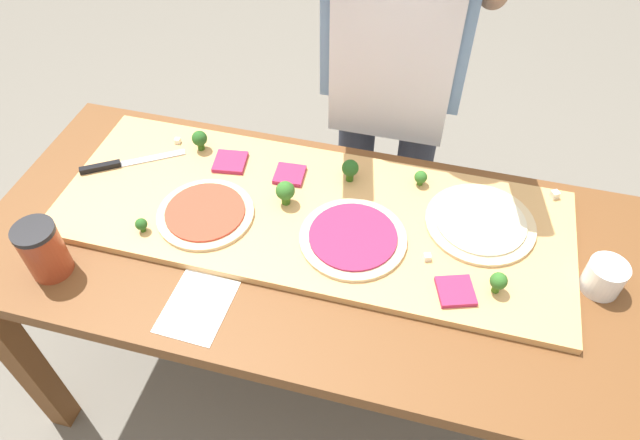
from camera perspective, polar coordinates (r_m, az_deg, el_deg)
The scene contains 23 objects.
ground_plane at distance 2.11m, azimuth -0.99°, elevation -16.10°, with size 8.00×8.00×0.00m, color #6B665B.
prep_table at distance 1.53m, azimuth -1.32°, elevation -4.70°, with size 1.67×0.76×0.79m.
cutting_board at distance 1.49m, azimuth -0.87°, elevation 0.61°, with size 1.32×0.49×0.02m, color tan.
chefs_knife at distance 1.70m, azimuth -19.47°, elevation 5.28°, with size 0.25×0.17×0.02m.
pizza_whole_beet_magenta at distance 1.41m, azimuth 3.30°, elevation -1.76°, with size 0.27×0.27×0.02m.
pizza_whole_tomato_red at distance 1.50m, azimuth -11.34°, elevation 0.70°, with size 0.25×0.25×0.02m.
pizza_whole_cheese_artichoke at distance 1.50m, azimuth 15.68°, elevation -0.25°, with size 0.28×0.28×0.02m.
pizza_slice_near_right at distance 1.35m, azimuth 13.36°, elevation -6.91°, with size 0.08×0.08×0.01m, color #9E234C.
pizza_slice_far_left at distance 1.63m, azimuth -8.94°, elevation 5.75°, with size 0.09×0.09×0.01m, color #9E234C.
pizza_slice_near_left at distance 1.57m, azimuth -3.05°, elevation 4.54°, with size 0.08×0.08×0.01m, color #9E234C.
broccoli_floret_center_right at distance 1.48m, azimuth -3.47°, elevation 2.85°, with size 0.05×0.05×0.07m.
broccoli_floret_front_left at distance 1.49m, azimuth -17.37°, elevation -0.43°, with size 0.03×0.03×0.04m.
broccoli_floret_front_right at distance 1.35m, azimuth 17.35°, elevation -5.88°, with size 0.04×0.04×0.06m.
broccoli_floret_back_left at distance 1.54m, azimuth 3.02°, elevation 5.11°, with size 0.05×0.05×0.07m.
broccoli_floret_center_left at distance 1.67m, azimuth -11.90°, elevation 7.90°, with size 0.04×0.04×0.06m.
broccoli_floret_front_mid at distance 1.56m, azimuth 10.00°, elevation 4.20°, with size 0.03×0.03×0.04m.
cheese_crumble_a at distance 1.73m, azimuth -14.01°, elevation 7.67°, with size 0.01×0.01×0.01m, color white.
cheese_crumble_b at distance 1.63m, azimuth 22.35°, elevation 2.36°, with size 0.02×0.02×0.02m, color silver.
cheese_crumble_c at distance 1.40m, azimuth 10.65°, elevation -3.55°, with size 0.02×0.02×0.02m, color white.
flour_cup at distance 1.48m, azimuth 26.40°, elevation -5.23°, with size 0.09×0.09×0.08m.
sauce_jar at distance 1.47m, azimuth -25.86°, elevation -2.72°, with size 0.10×0.10×0.15m.
recipe_note at distance 1.35m, azimuth -12.13°, elevation -8.40°, with size 0.14×0.18×0.00m, color white.
cook_center at distance 1.71m, azimuth 7.55°, elevation 15.72°, with size 0.54×0.39×1.67m.
Camera 1 is at (0.27, -0.89, 1.89)m, focal length 32.12 mm.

